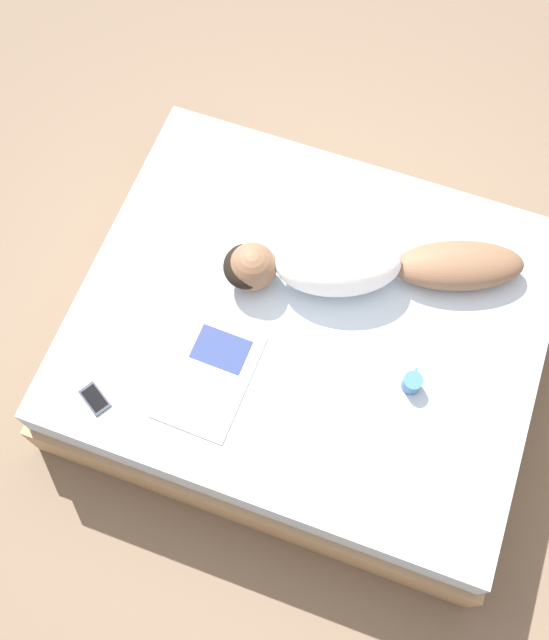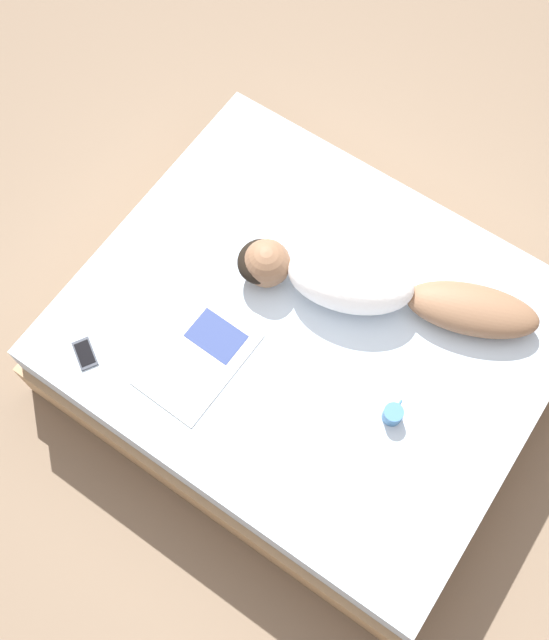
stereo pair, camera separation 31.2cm
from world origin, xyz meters
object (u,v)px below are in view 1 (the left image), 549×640
open_magazine (210,375)px  coffee_mug (412,382)px  person (354,265)px  cell_phone (95,399)px

open_magazine → coffee_mug: bearing=-71.5°
person → coffee_mug: 0.55m
open_magazine → cell_phone: 0.48m
cell_phone → coffee_mug: bearing=-36.2°
person → open_magazine: person is taller
coffee_mug → cell_phone: size_ratio=0.72×
person → cell_phone: bearing=116.3°
cell_phone → person: bearing=-11.1°
person → open_magazine: size_ratio=2.54×
coffee_mug → person: bearing=43.6°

